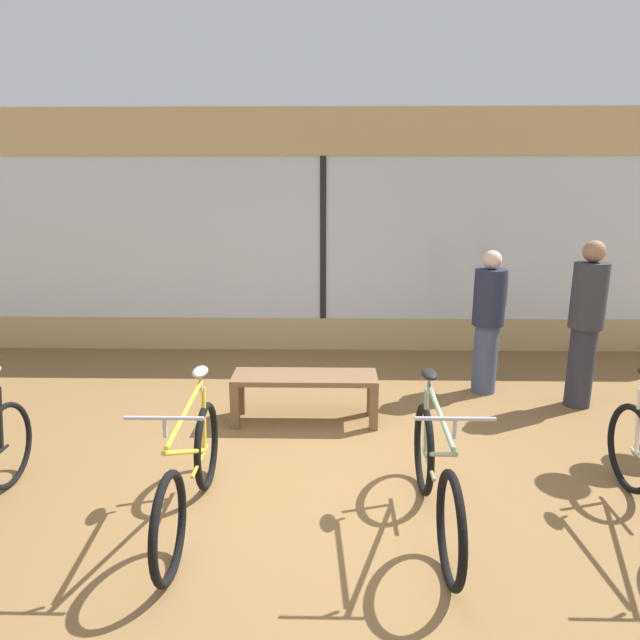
% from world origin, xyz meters
% --- Properties ---
extents(ground_plane, '(24.00, 24.00, 0.00)m').
position_xyz_m(ground_plane, '(0.00, 0.00, 0.00)').
color(ground_plane, olive).
extents(shop_back_wall, '(12.00, 0.08, 3.20)m').
position_xyz_m(shop_back_wall, '(0.00, 3.60, 1.64)').
color(shop_back_wall, tan).
rests_on(shop_back_wall, ground_plane).
extents(bicycle_left, '(0.46, 1.72, 1.02)m').
position_xyz_m(bicycle_left, '(-0.84, -0.54, 0.37)').
color(bicycle_left, black).
rests_on(bicycle_left, ground_plane).
extents(bicycle_right, '(0.46, 1.69, 1.03)m').
position_xyz_m(bicycle_right, '(0.82, -0.56, 0.38)').
color(bicycle_right, black).
rests_on(bicycle_right, ground_plane).
extents(display_bench, '(1.40, 0.44, 0.48)m').
position_xyz_m(display_bench, '(-0.14, 1.19, 0.39)').
color(display_bench, brown).
rests_on(display_bench, ground_plane).
extents(customer_near_rack, '(0.41, 0.41, 1.74)m').
position_xyz_m(customer_near_rack, '(2.70, 1.64, 0.92)').
color(customer_near_rack, '#2D2D38').
rests_on(customer_near_rack, ground_plane).
extents(customer_by_window, '(0.49, 0.56, 1.59)m').
position_xyz_m(customer_by_window, '(1.83, 2.03, 0.85)').
color(customer_by_window, '#424C6B').
rests_on(customer_by_window, ground_plane).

